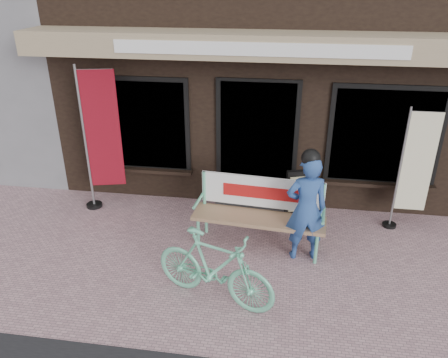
% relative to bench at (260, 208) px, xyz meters
% --- Properties ---
extents(ground, '(70.00, 70.00, 0.00)m').
position_rel_bench_xyz_m(ground, '(-0.16, -0.75, -0.61)').
color(ground, '#B2888F').
rests_on(ground, ground).
extents(storefront, '(7.00, 6.77, 6.00)m').
position_rel_bench_xyz_m(storefront, '(-0.16, 4.21, 2.39)').
color(storefront, black).
rests_on(storefront, ground).
extents(bench, '(1.94, 0.66, 1.03)m').
position_rel_bench_xyz_m(bench, '(0.00, 0.00, 0.00)').
color(bench, '#67CAA0').
rests_on(bench, ground).
extents(person, '(0.62, 0.47, 1.65)m').
position_rel_bench_xyz_m(person, '(0.64, -0.25, 0.20)').
color(person, '#294B8E').
rests_on(person, ground).
extents(bicycle, '(1.64, 0.94, 0.95)m').
position_rel_bench_xyz_m(bicycle, '(-0.45, -1.33, -0.13)').
color(bicycle, '#67CAA0').
rests_on(bicycle, ground).
extents(nobori_red, '(0.73, 0.32, 2.44)m').
position_rel_bench_xyz_m(nobori_red, '(-2.67, 0.77, 0.65)').
color(nobori_red, gray).
rests_on(nobori_red, ground).
extents(nobori_cream, '(0.57, 0.22, 1.97)m').
position_rel_bench_xyz_m(nobori_cream, '(2.24, 0.79, 0.41)').
color(nobori_cream, gray).
rests_on(nobori_cream, ground).
extents(menu_stand, '(0.48, 0.23, 0.96)m').
position_rel_bench_xyz_m(menu_stand, '(0.60, 0.61, -0.11)').
color(menu_stand, black).
rests_on(menu_stand, ground).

